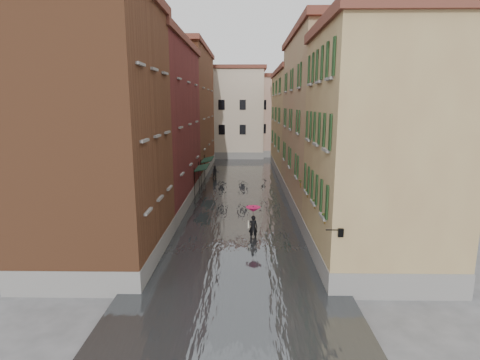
{
  "coord_description": "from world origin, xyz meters",
  "views": [
    {
      "loc": [
        0.47,
        -20.59,
        8.15
      ],
      "look_at": [
        0.07,
        4.62,
        3.0
      ],
      "focal_mm": 28.0,
      "sensor_mm": 36.0,
      "label": 1
    }
  ],
  "objects": [
    {
      "name": "building_end_pink",
      "position": [
        6.0,
        40.0,
        6.0
      ],
      "size": [
        10.0,
        9.0,
        12.0
      ],
      "primitive_type": "cube",
      "color": "tan",
      "rests_on": "ground"
    },
    {
      "name": "awning_far",
      "position": [
        -3.48,
        17.22,
        2.48
      ],
      "size": [
        1.09,
        3.42,
        2.8
      ],
      "color": "#163324",
      "rests_on": "ground"
    },
    {
      "name": "pedestrian_far",
      "position": [
        -2.86,
        19.4,
        0.78
      ],
      "size": [
        0.87,
        0.75,
        1.57
      ],
      "primitive_type": "imported",
      "rotation": [
        0.0,
        0.0,
        0.23
      ],
      "color": "black",
      "rests_on": "ground"
    },
    {
      "name": "building_left_far",
      "position": [
        -7.0,
        24.0,
        7.0
      ],
      "size": [
        6.0,
        16.0,
        14.0
      ],
      "primitive_type": "cube",
      "color": "brown",
      "rests_on": "ground"
    },
    {
      "name": "awning_near",
      "position": [
        -3.48,
        12.4,
        2.47
      ],
      "size": [
        1.09,
        3.29,
        2.8
      ],
      "color": "#163324",
      "rests_on": "ground"
    },
    {
      "name": "window_planters",
      "position": [
        4.12,
        -0.98,
        3.51
      ],
      "size": [
        0.59,
        8.24,
        0.84
      ],
      "color": "brown",
      "rests_on": "ground"
    },
    {
      "name": "wall_lantern",
      "position": [
        4.33,
        -6.0,
        3.01
      ],
      "size": [
        0.71,
        0.22,
        0.35
      ],
      "color": "black",
      "rests_on": "ground"
    },
    {
      "name": "building_left_mid",
      "position": [
        -7.0,
        9.0,
        6.25
      ],
      "size": [
        6.0,
        14.0,
        12.5
      ],
      "primitive_type": "cube",
      "color": "maroon",
      "rests_on": "ground"
    },
    {
      "name": "building_right_near",
      "position": [
        7.0,
        -2.0,
        5.75
      ],
      "size": [
        6.0,
        8.0,
        11.5
      ],
      "primitive_type": "cube",
      "color": "#99784F",
      "rests_on": "ground"
    },
    {
      "name": "pedestrian_main",
      "position": [
        0.92,
        1.11,
        1.25
      ],
      "size": [
        0.91,
        0.91,
        2.06
      ],
      "color": "black",
      "rests_on": "ground"
    },
    {
      "name": "ground",
      "position": [
        0.0,
        0.0,
        0.0
      ],
      "size": [
        120.0,
        120.0,
        0.0
      ],
      "primitive_type": "plane",
      "color": "#525255",
      "rests_on": "ground"
    },
    {
      "name": "building_right_far",
      "position": [
        7.0,
        24.0,
        5.75
      ],
      "size": [
        6.0,
        16.0,
        11.5
      ],
      "primitive_type": "cube",
      "color": "#99784F",
      "rests_on": "ground"
    },
    {
      "name": "building_right_mid",
      "position": [
        7.0,
        9.0,
        6.5
      ],
      "size": [
        6.0,
        14.0,
        13.0
      ],
      "primitive_type": "cube",
      "color": "#97855C",
      "rests_on": "ground"
    },
    {
      "name": "building_left_near",
      "position": [
        -7.0,
        -2.0,
        6.5
      ],
      "size": [
        6.0,
        8.0,
        13.0
      ],
      "primitive_type": "cube",
      "color": "brown",
      "rests_on": "ground"
    },
    {
      "name": "floodwater",
      "position": [
        0.0,
        13.0,
        0.1
      ],
      "size": [
        10.0,
        60.0,
        0.2
      ],
      "primitive_type": "cube",
      "color": "#3E4245",
      "rests_on": "ground"
    },
    {
      "name": "building_end_cream",
      "position": [
        -3.0,
        38.0,
        6.5
      ],
      "size": [
        12.0,
        9.0,
        13.0
      ],
      "primitive_type": "cube",
      "color": "#C4B19B",
      "rests_on": "ground"
    }
  ]
}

